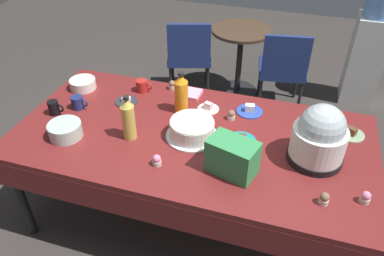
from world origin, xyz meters
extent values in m
plane|color=#383330|center=(0.00, 0.00, 0.00)|extent=(9.00, 9.00, 0.00)
cube|color=maroon|center=(0.00, 0.00, 0.73)|extent=(2.20, 1.10, 0.04)
cylinder|color=black|center=(-1.02, -0.47, 0.35)|extent=(0.06, 0.06, 0.71)
cylinder|color=black|center=(-1.02, 0.47, 0.35)|extent=(0.06, 0.06, 0.71)
cylinder|color=black|center=(1.02, 0.47, 0.35)|extent=(0.06, 0.06, 0.71)
cube|color=maroon|center=(0.00, -0.55, 0.62)|extent=(2.20, 0.01, 0.18)
cube|color=maroon|center=(0.00, 0.55, 0.62)|extent=(2.20, 0.01, 0.18)
cylinder|color=silver|center=(0.01, -0.02, 0.76)|extent=(0.32, 0.32, 0.01)
cylinder|color=white|center=(0.01, -0.02, 0.81)|extent=(0.27, 0.27, 0.10)
cylinder|color=white|center=(0.01, -0.02, 0.86)|extent=(0.26, 0.26, 0.01)
cylinder|color=black|center=(0.73, -0.01, 0.77)|extent=(0.31, 0.31, 0.04)
cylinder|color=white|center=(0.73, -0.01, 0.88)|extent=(0.30, 0.30, 0.17)
sphere|color=#B2BCC1|center=(0.73, -0.01, 0.98)|extent=(0.25, 0.25, 0.25)
cylinder|color=#B2C6BC|center=(-0.73, -0.25, 0.80)|extent=(0.20, 0.20, 0.09)
cylinder|color=silver|center=(-0.93, 0.29, 0.79)|extent=(0.19, 0.19, 0.07)
cylinder|color=#2D2D33|center=(-0.55, 0.22, 0.75)|extent=(0.16, 0.16, 0.01)
cube|color=white|center=(-0.55, 0.22, 0.77)|extent=(0.06, 0.04, 0.03)
cylinder|color=#2D4CB2|center=(0.29, 0.35, 0.75)|extent=(0.18, 0.18, 0.01)
cube|color=white|center=(0.29, 0.35, 0.78)|extent=(0.07, 0.05, 0.05)
cylinder|color=white|center=(0.02, 0.30, 0.75)|extent=(0.15, 0.15, 0.01)
cube|color=beige|center=(0.02, 0.30, 0.78)|extent=(0.06, 0.05, 0.05)
cylinder|color=#8CA87F|center=(0.93, 0.29, 0.75)|extent=(0.17, 0.17, 0.01)
cube|color=brown|center=(0.93, 0.29, 0.78)|extent=(0.07, 0.06, 0.05)
cylinder|color=teal|center=(0.31, 0.03, 0.75)|extent=(0.18, 0.18, 0.01)
cube|color=brown|center=(0.31, 0.03, 0.77)|extent=(0.05, 0.06, 0.03)
cylinder|color=beige|center=(0.19, 0.23, 0.77)|extent=(0.05, 0.05, 0.03)
sphere|color=brown|center=(0.19, 0.23, 0.79)|extent=(0.05, 0.05, 0.05)
cylinder|color=beige|center=(0.99, -0.27, 0.77)|extent=(0.05, 0.05, 0.03)
sphere|color=pink|center=(0.99, -0.27, 0.79)|extent=(0.05, 0.05, 0.05)
cylinder|color=beige|center=(-0.10, -0.32, 0.77)|extent=(0.05, 0.05, 0.03)
sphere|color=pink|center=(-0.10, -0.32, 0.79)|extent=(0.05, 0.05, 0.05)
cylinder|color=beige|center=(-0.30, 0.48, 0.77)|extent=(0.05, 0.05, 0.03)
sphere|color=brown|center=(-0.30, 0.48, 0.79)|extent=(0.05, 0.05, 0.05)
cylinder|color=beige|center=(0.79, -0.34, 0.77)|extent=(0.05, 0.05, 0.03)
sphere|color=brown|center=(0.79, -0.34, 0.79)|extent=(0.05, 0.05, 0.05)
cylinder|color=gold|center=(-0.35, -0.14, 0.86)|extent=(0.08, 0.08, 0.22)
cone|color=gold|center=(-0.35, -0.14, 1.00)|extent=(0.07, 0.07, 0.05)
cylinder|color=black|center=(-0.35, -0.14, 1.03)|extent=(0.04, 0.04, 0.02)
cylinder|color=orange|center=(-0.15, 0.23, 0.86)|extent=(0.09, 0.09, 0.22)
cone|color=orange|center=(-0.15, 0.23, 1.00)|extent=(0.08, 0.08, 0.05)
cylinder|color=black|center=(-0.15, 0.23, 1.03)|extent=(0.04, 0.04, 0.02)
cylinder|color=#B2231E|center=(-0.50, 0.39, 0.79)|extent=(0.08, 0.08, 0.09)
torus|color=#B2231E|center=(-0.45, 0.39, 0.80)|extent=(0.05, 0.01, 0.05)
cylinder|color=black|center=(-0.94, -0.06, 0.80)|extent=(0.07, 0.07, 0.10)
torus|color=black|center=(-0.89, -0.06, 0.80)|extent=(0.06, 0.01, 0.06)
cylinder|color=navy|center=(-0.82, 0.05, 0.79)|extent=(0.08, 0.08, 0.09)
torus|color=navy|center=(-0.77, 0.05, 0.80)|extent=(0.06, 0.01, 0.06)
cube|color=#338C4C|center=(0.30, -0.25, 0.85)|extent=(0.29, 0.23, 0.20)
cube|color=pink|center=(-0.15, 0.44, 0.76)|extent=(0.15, 0.15, 0.02)
cube|color=navy|center=(-0.55, 1.66, 0.42)|extent=(0.55, 0.55, 0.05)
cube|color=navy|center=(-0.49, 1.47, 0.65)|extent=(0.41, 0.16, 0.40)
cylinder|color=black|center=(-0.42, 1.90, 0.20)|extent=(0.04, 0.04, 0.40)
cylinder|color=black|center=(-0.79, 1.79, 0.20)|extent=(0.04, 0.04, 0.40)
cylinder|color=black|center=(-0.31, 1.54, 0.20)|extent=(0.04, 0.04, 0.40)
cylinder|color=black|center=(-0.68, 1.42, 0.20)|extent=(0.04, 0.04, 0.40)
cube|color=navy|center=(0.40, 1.66, 0.42)|extent=(0.50, 0.50, 0.05)
cube|color=navy|center=(0.43, 1.46, 0.65)|extent=(0.42, 0.10, 0.40)
cylinder|color=black|center=(0.56, 1.88, 0.20)|extent=(0.03, 0.03, 0.40)
cylinder|color=black|center=(0.18, 1.82, 0.20)|extent=(0.03, 0.03, 0.40)
cylinder|color=black|center=(0.62, 1.50, 0.20)|extent=(0.03, 0.03, 0.40)
cylinder|color=black|center=(0.24, 1.44, 0.20)|extent=(0.03, 0.03, 0.40)
cylinder|color=#473323|center=(-0.05, 1.81, 0.70)|extent=(0.60, 0.60, 0.03)
cylinder|color=black|center=(-0.05, 1.81, 0.35)|extent=(0.06, 0.06, 0.67)
cylinder|color=black|center=(-0.05, 1.81, 0.01)|extent=(0.44, 0.44, 0.02)
cube|color=silver|center=(1.18, 2.05, 0.45)|extent=(0.32, 0.32, 0.90)
camera|label=1|loc=(0.55, -1.76, 2.18)|focal=35.44mm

